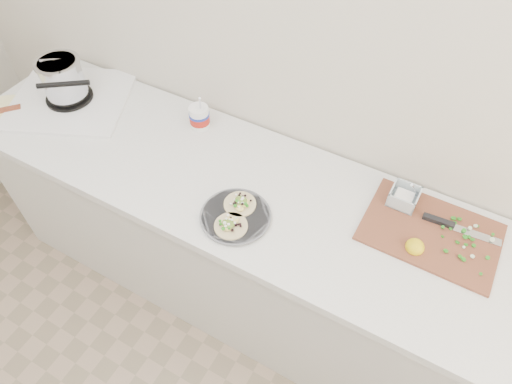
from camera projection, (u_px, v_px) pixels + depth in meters
The scene contains 6 objects.
counter at pixel (236, 240), 2.15m from camera, with size 2.44×0.66×0.90m.
stove at pixel (65, 86), 2.05m from camera, with size 0.67×0.65×0.25m.
taco_plate at pixel (235, 215), 1.66m from camera, with size 0.26×0.26×0.04m.
tub at pixel (200, 115), 1.95m from camera, with size 0.09×0.09×0.20m.
cutboard at pixel (430, 227), 1.63m from camera, with size 0.47×0.33×0.07m.
bacon_plate at pixel (4, 112), 2.05m from camera, with size 0.23×0.23×0.02m.
Camera 1 is at (0.68, 0.41, 2.24)m, focal length 32.00 mm.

